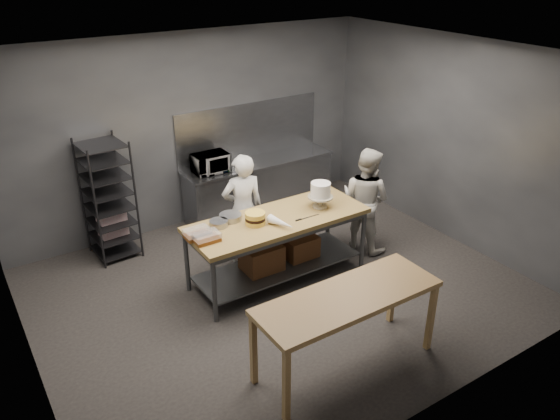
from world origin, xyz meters
name	(u,v)px	position (x,y,z in m)	size (l,w,h in m)	color
ground	(280,289)	(0.00, 0.00, 0.00)	(6.00, 6.00, 0.00)	black
back_wall	(192,131)	(0.00, 2.50, 1.50)	(6.00, 0.04, 3.00)	#4C4F54
work_table	(278,241)	(0.13, 0.26, 0.57)	(2.40, 0.90, 0.92)	olive
near_counter	(348,302)	(-0.20, -1.57, 0.81)	(2.00, 0.70, 0.90)	brown
back_counter	(260,186)	(1.00, 2.18, 0.45)	(2.60, 0.60, 0.90)	slate
splashback_panel	(249,130)	(1.00, 2.48, 1.35)	(2.60, 0.02, 0.90)	slate
speed_rack	(109,201)	(-1.51, 2.10, 0.86)	(0.64, 0.69, 1.75)	black
chef_behind	(243,209)	(-0.01, 0.94, 0.80)	(0.58, 0.38, 1.60)	silver
chef_right	(365,200)	(1.65, 0.29, 0.78)	(0.76, 0.59, 1.55)	beige
microwave	(211,163)	(0.12, 2.18, 1.05)	(0.54, 0.37, 0.30)	black
frosted_cake_stand	(321,192)	(0.78, 0.21, 1.14)	(0.34, 0.34, 0.35)	#ACA389
layer_cake	(255,218)	(-0.21, 0.26, 1.00)	(0.26, 0.26, 0.16)	#ECC94B
cake_pans	(226,219)	(-0.50, 0.50, 0.96)	(0.47, 0.34, 0.07)	gray
piping_bag	(281,223)	(0.01, 0.01, 0.98)	(0.12, 0.12, 0.38)	white
offset_spatula	(304,218)	(0.39, 0.04, 0.93)	(0.36, 0.02, 0.02)	slate
pastry_clamshells	(202,235)	(-0.95, 0.26, 0.98)	(0.36, 0.36, 0.11)	brown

